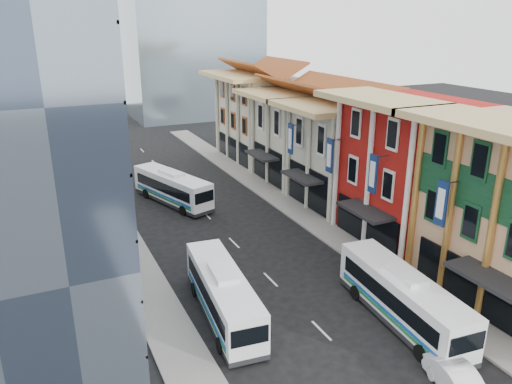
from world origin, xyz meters
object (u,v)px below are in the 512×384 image
bus_left_near (223,293)px  bus_left_far (172,187)px  sedan_right (461,384)px  bus_right (403,297)px

bus_left_near → bus_left_far: bus_left_far is taller
bus_left_near → sedan_right: 14.32m
bus_left_near → sedan_right: size_ratio=2.32×
sedan_right → bus_left_far: bearing=110.0°
bus_left_far → bus_right: bus_right is taller
bus_left_near → bus_right: size_ratio=0.95×
bus_left_near → sedan_right: (8.22, -11.69, -0.94)m
bus_left_far → bus_right: size_ratio=0.98×
bus_left_near → bus_left_far: 21.95m
bus_left_near → bus_left_far: bearing=87.9°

